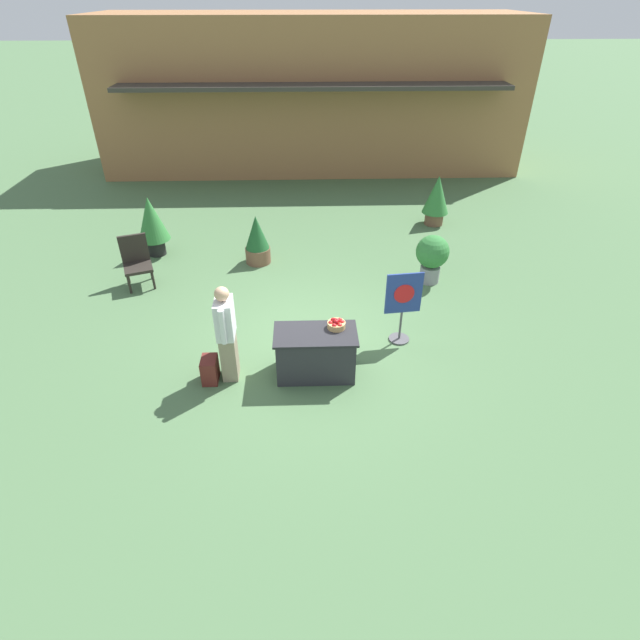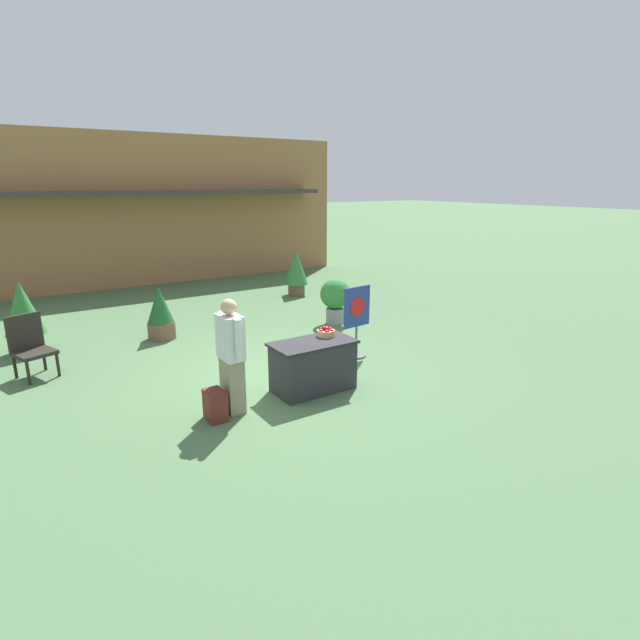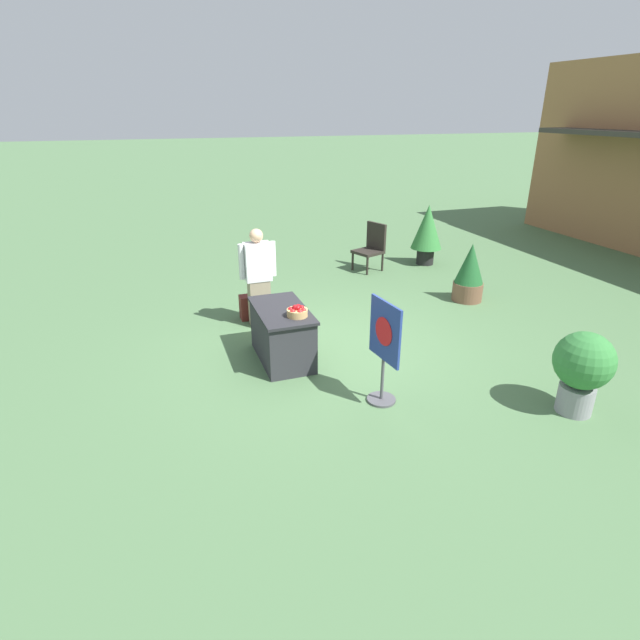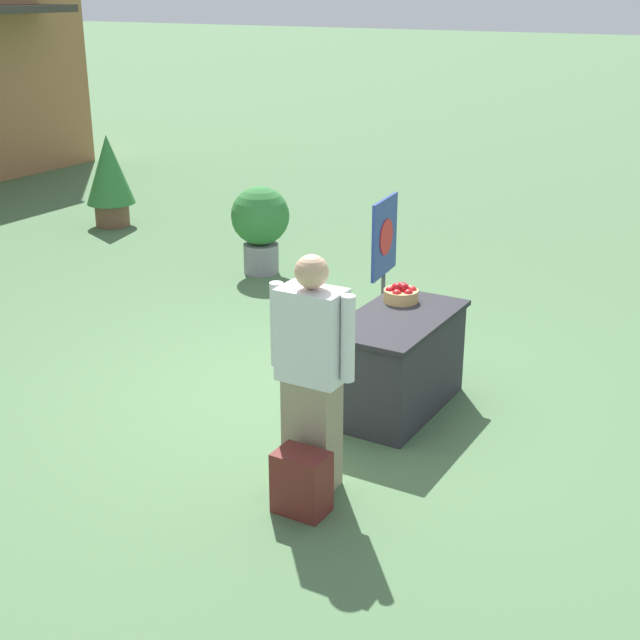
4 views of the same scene
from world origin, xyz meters
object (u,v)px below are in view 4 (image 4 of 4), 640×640
at_px(display_table, 397,363).
at_px(backpack, 302,482).
at_px(potted_plant_near_right, 260,222).
at_px(apple_basket, 401,293).
at_px(person_visitor, 312,373).
at_px(potted_plant_far_left, 109,176).
at_px(poster_board, 384,259).

xyz_separation_m(display_table, backpack, (-1.66, -0.13, -0.18)).
bearing_deg(potted_plant_near_right, apple_basket, -127.41).
bearing_deg(backpack, person_visitor, 18.67).
height_order(backpack, potted_plant_far_left, potted_plant_far_left).
distance_m(potted_plant_far_left, potted_plant_near_right, 3.14).
xyz_separation_m(display_table, person_visitor, (-1.35, -0.02, 0.43)).
relative_size(display_table, person_visitor, 0.79).
xyz_separation_m(display_table, poster_board, (1.50, 0.86, 0.34)).
height_order(person_visitor, backpack, person_visitor).
height_order(potted_plant_far_left, potted_plant_near_right, potted_plant_far_left).
bearing_deg(potted_plant_near_right, person_visitor, -142.24).
distance_m(apple_basket, backpack, 2.10).
relative_size(poster_board, potted_plant_near_right, 1.29).
height_order(backpack, potted_plant_near_right, potted_plant_near_right).
xyz_separation_m(poster_board, potted_plant_near_right, (0.98, 2.08, -0.13)).
bearing_deg(apple_basket, potted_plant_near_right, 52.59).
distance_m(poster_board, potted_plant_far_left, 5.41).
bearing_deg(person_visitor, potted_plant_near_right, 36.85).
bearing_deg(apple_basket, display_table, -157.93).
bearing_deg(apple_basket, potted_plant_far_left, 63.42).
bearing_deg(potted_plant_far_left, potted_plant_near_right, -104.37).
bearing_deg(poster_board, display_table, -66.54).
bearing_deg(apple_basket, poster_board, 31.88).
xyz_separation_m(display_table, apple_basket, (0.33, 0.13, 0.46)).
height_order(apple_basket, potted_plant_far_left, potted_plant_far_left).
relative_size(apple_basket, potted_plant_far_left, 0.22).
distance_m(apple_basket, person_visitor, 1.68).
xyz_separation_m(person_visitor, potted_plant_far_left, (4.60, 6.00, -0.12)).
bearing_deg(potted_plant_far_left, person_visitor, -127.49).
relative_size(backpack, potted_plant_near_right, 0.41).
relative_size(display_table, backpack, 3.07).
xyz_separation_m(apple_basket, poster_board, (1.17, 0.73, -0.12)).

